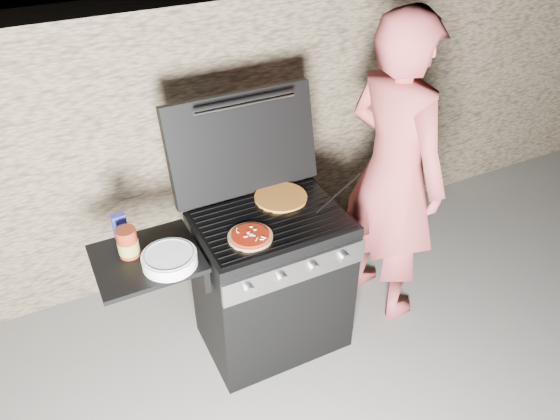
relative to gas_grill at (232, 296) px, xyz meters
name	(u,v)px	position (x,y,z in m)	size (l,w,h in m)	color
ground	(273,336)	(0.25, 0.00, -0.46)	(50.00, 50.00, 0.00)	slate
stone_wall	(203,136)	(0.25, 1.05, 0.44)	(8.00, 0.35, 1.80)	#998061
gas_grill	(232,296)	(0.00, 0.00, 0.00)	(1.34, 0.79, 0.91)	black
pizza_topped	(250,236)	(0.08, -0.10, 0.47)	(0.23, 0.23, 0.03)	gold
pizza_plain	(281,197)	(0.38, 0.15, 0.46)	(0.29, 0.29, 0.02)	gold
sauce_jar	(128,242)	(-0.49, 0.05, 0.52)	(0.10, 0.10, 0.15)	maroon
blue_carton	(120,227)	(-0.49, 0.19, 0.52)	(0.07, 0.04, 0.14)	#2A33BB
plate_stack	(170,259)	(-0.33, -0.10, 0.48)	(0.26, 0.26, 0.06)	white
person	(393,174)	(1.04, 0.02, 0.50)	(0.70, 0.46, 1.92)	#B24747
tongs	(340,193)	(0.67, 0.00, 0.49)	(0.01, 0.01, 0.39)	black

